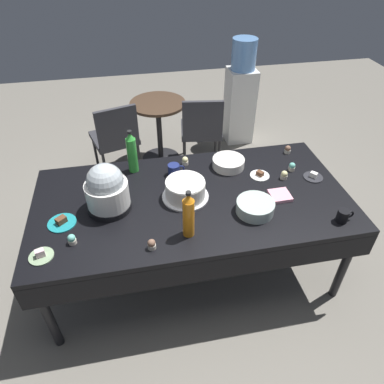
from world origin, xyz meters
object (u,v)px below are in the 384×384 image
Objects in this scene: potluck_table at (192,204)px; cupcake_cocoa at (152,244)px; coffee_mug_navy at (174,170)px; maroon_chair_right at (202,128)px; slow_cooker at (107,189)px; coffee_mug_black at (343,216)px; cupcake_mint at (72,239)px; cupcake_vanilla at (284,175)px; dessert_plate_teal at (62,222)px; glass_salad_bowl at (255,207)px; dessert_plate_charcoal at (313,176)px; ceramic_snack_bowl at (228,163)px; soda_bottle_lime_soda at (132,153)px; cupcake_rose at (292,167)px; cupcake_lemon at (185,161)px; soda_bottle_orange_juice at (188,215)px; water_cooler at (240,95)px; dessert_plate_sage at (41,255)px; maroon_chair_left at (116,136)px; frosted_layer_cake at (185,190)px; cupcake_berry at (288,150)px; dessert_plate_white at (260,175)px; round_cafe_table at (159,121)px.

cupcake_cocoa is at bearing -127.97° from potluck_table.
maroon_chair_right is at bearing 67.81° from coffee_mug_navy.
slow_cooker reaches higher than coffee_mug_black.
cupcake_vanilla is at bearing 13.83° from cupcake_mint.
coffee_mug_black reaches higher than dessert_plate_teal.
glass_salad_bowl is 1.74× the size of dessert_plate_charcoal.
cupcake_vanilla is (0.37, -0.23, -0.00)m from ceramic_snack_bowl.
soda_bottle_lime_soda is at bearing 147.18° from coffee_mug_black.
ceramic_snack_bowl is 3.69× the size of cupcake_rose.
glass_salad_bowl reaches higher than ceramic_snack_bowl.
ceramic_snack_bowl is at bearing -16.70° from cupcake_lemon.
cupcake_mint is at bearing 175.37° from soda_bottle_orange_juice.
soda_bottle_lime_soda is 0.81m from soda_bottle_orange_juice.
slow_cooker is 1.54m from coffee_mug_black.
cupcake_cocoa is at bearing -118.66° from water_cooler.
dessert_plate_sage is 1.88m from maroon_chair_left.
frosted_layer_cake is at bearing -106.85° from maroon_chair_right.
ceramic_snack_bowl is 0.74× the size of soda_bottle_orange_juice.
cupcake_berry is (0.50, 0.64, -0.01)m from glass_salad_bowl.
dessert_plate_teal is 0.21× the size of maroon_chair_right.
cupcake_mint is (-1.34, -0.44, 0.02)m from dessert_plate_white.
round_cafe_table is at bearing 88.92° from soda_bottle_orange_juice.
maroon_chair_left reaches higher than potluck_table.
slow_cooker is 1.29m from cupcake_vanilla.
soda_bottle_lime_soda is 1.35m from maroon_chair_right.
water_cooler is at bearing 48.93° from soda_bottle_lime_soda.
cupcake_mint is at bearing -124.33° from maroon_chair_right.
cupcake_vanilla is 1.87m from maroon_chair_left.
cupcake_rose is 1.75m from round_cafe_table.
cupcake_cocoa is 0.20× the size of soda_bottle_lime_soda.
cupcake_cocoa is 0.75m from coffee_mug_navy.
dessert_plate_sage is 1.10m from coffee_mug_navy.
cupcake_rose is 0.60m from coffee_mug_black.
coffee_mug_navy is 1.98m from water_cooler.
cupcake_lemon is 0.78m from soda_bottle_orange_juice.
water_cooler is (1.50, 0.52, 0.10)m from maroon_chair_left.
cupcake_cocoa is at bearing -60.29° from slow_cooker.
dessert_plate_charcoal is 1.92m from water_cooler.
ceramic_snack_bowl reaches higher than round_cafe_table.
dessert_plate_sage is (-0.96, -0.36, 0.07)m from potluck_table.
dessert_plate_teal is at bearing 70.78° from dessert_plate_sage.
cupcake_rose is (0.44, 0.40, -0.01)m from glass_salad_bowl.
ceramic_snack_bowl is at bearing 140.29° from dessert_plate_white.
cupcake_mint is 1.00× the size of cupcake_vanilla.
dessert_plate_teal is at bearing 162.50° from soda_bottle_orange_juice.
dessert_plate_teal is 1.24× the size of dessert_plate_white.
dessert_plate_white is (0.60, 0.14, -0.06)m from frosted_layer_cake.
slow_cooker is 1.14m from dessert_plate_white.
dessert_plate_white is at bearing -12.84° from coffee_mug_navy.
glass_salad_bowl is at bearing -153.37° from dessert_plate_charcoal.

